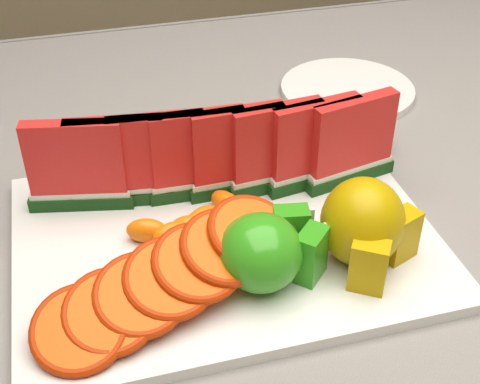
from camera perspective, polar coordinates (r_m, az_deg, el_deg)
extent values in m
cube|color=#49261B|center=(0.73, 4.73, -2.10)|extent=(1.40, 0.90, 0.03)
cube|color=gray|center=(0.72, 4.81, -0.91)|extent=(1.52, 1.02, 0.01)
cube|color=gray|center=(1.19, -3.69, 9.89)|extent=(1.52, 0.01, 0.20)
cube|color=silver|center=(0.65, -1.28, -4.02)|extent=(0.40, 0.30, 0.01)
ellipsoid|color=#27850E|center=(0.58, 1.76, -5.17)|extent=(0.10, 0.10, 0.07)
cube|color=#27850E|center=(0.59, 6.08, -5.34)|extent=(0.04, 0.04, 0.05)
cube|color=beige|center=(0.59, 6.62, -5.23)|extent=(0.02, 0.02, 0.05)
cube|color=#27850E|center=(0.61, 4.33, -3.38)|extent=(0.04, 0.03, 0.05)
cube|color=beige|center=(0.62, 4.86, -3.28)|extent=(0.03, 0.01, 0.05)
ellipsoid|color=#B5731E|center=(0.61, 10.40, -2.54)|extent=(0.09, 0.09, 0.08)
cube|color=#B5731E|center=(0.59, 10.91, -6.26)|extent=(0.04, 0.04, 0.05)
cube|color=#B5731E|center=(0.63, 13.52, -3.67)|extent=(0.04, 0.03, 0.05)
cylinder|color=silver|center=(0.93, 9.14, 8.61)|extent=(0.20, 0.20, 0.01)
cube|color=#0C380F|center=(0.70, -13.31, -0.67)|extent=(0.11, 0.04, 0.01)
cube|color=silver|center=(0.69, -13.43, -0.01)|extent=(0.10, 0.04, 0.01)
cube|color=red|center=(0.67, -13.92, 2.88)|extent=(0.10, 0.04, 0.08)
cube|color=#0C380F|center=(0.70, -10.03, -0.36)|extent=(0.11, 0.04, 0.01)
cube|color=silver|center=(0.69, -10.12, 0.30)|extent=(0.10, 0.03, 0.01)
cube|color=red|center=(0.67, -10.50, 3.22)|extent=(0.10, 0.03, 0.08)
cube|color=#0C380F|center=(0.70, -6.74, -0.04)|extent=(0.11, 0.03, 0.01)
cube|color=silver|center=(0.69, -6.80, 0.62)|extent=(0.10, 0.03, 0.01)
cube|color=red|center=(0.67, -7.05, 3.56)|extent=(0.10, 0.02, 0.08)
cube|color=#0C380F|center=(0.70, -3.45, 0.27)|extent=(0.11, 0.02, 0.01)
cube|color=silver|center=(0.69, -3.48, 0.94)|extent=(0.10, 0.02, 0.01)
cube|color=red|center=(0.67, -3.61, 3.88)|extent=(0.10, 0.02, 0.08)
cube|color=#0C380F|center=(0.70, -0.18, 0.58)|extent=(0.11, 0.02, 0.01)
cube|color=silver|center=(0.70, -0.19, 1.25)|extent=(0.10, 0.02, 0.01)
cube|color=red|center=(0.67, -0.19, 4.18)|extent=(0.10, 0.02, 0.08)
cube|color=#0C380F|center=(0.71, 3.03, 0.89)|extent=(0.11, 0.03, 0.01)
cube|color=silver|center=(0.70, 3.06, 1.55)|extent=(0.10, 0.03, 0.01)
cube|color=red|center=(0.68, 3.17, 4.47)|extent=(0.10, 0.02, 0.08)
cube|color=#0C380F|center=(0.72, 6.18, 1.19)|extent=(0.11, 0.04, 0.01)
cube|color=silver|center=(0.71, 6.24, 1.85)|extent=(0.10, 0.03, 0.01)
cube|color=red|center=(0.69, 6.46, 4.73)|extent=(0.10, 0.03, 0.08)
cube|color=#0C380F|center=(0.73, 9.25, 1.47)|extent=(0.11, 0.04, 0.01)
cube|color=silver|center=(0.72, 9.33, 2.12)|extent=(0.10, 0.04, 0.01)
cube|color=red|center=(0.70, 9.66, 4.97)|extent=(0.10, 0.04, 0.08)
cylinder|color=#D45000|center=(0.55, -13.54, -11.29)|extent=(0.08, 0.08, 0.03)
torus|color=red|center=(0.55, -13.54, -11.29)|extent=(0.09, 0.09, 0.04)
cylinder|color=#D45000|center=(0.56, -10.99, -9.97)|extent=(0.08, 0.08, 0.03)
torus|color=red|center=(0.56, -10.99, -9.97)|extent=(0.09, 0.09, 0.04)
cylinder|color=#D45000|center=(0.56, -8.47, -8.64)|extent=(0.07, 0.07, 0.03)
torus|color=red|center=(0.56, -8.47, -8.64)|extent=(0.08, 0.08, 0.04)
cylinder|color=#D45000|center=(0.56, -6.01, -7.31)|extent=(0.08, 0.08, 0.03)
torus|color=red|center=(0.56, -6.01, -7.31)|extent=(0.09, 0.09, 0.04)
cylinder|color=#D45000|center=(0.57, -3.60, -5.99)|extent=(0.09, 0.09, 0.03)
torus|color=red|center=(0.57, -3.60, -5.99)|extent=(0.10, 0.10, 0.04)
cylinder|color=#D45000|center=(0.58, -1.26, -4.69)|extent=(0.09, 0.09, 0.03)
torus|color=red|center=(0.58, -1.26, -4.69)|extent=(0.10, 0.10, 0.04)
cylinder|color=#D45000|center=(0.58, 1.01, -3.42)|extent=(0.10, 0.10, 0.03)
torus|color=red|center=(0.58, 1.01, -3.42)|extent=(0.11, 0.11, 0.04)
cylinder|color=#D45000|center=(0.73, -11.29, 2.13)|extent=(0.07, 0.06, 0.03)
torus|color=red|center=(0.73, -11.29, 2.13)|extent=(0.07, 0.07, 0.03)
cylinder|color=#D45000|center=(0.73, -7.61, 2.90)|extent=(0.07, 0.07, 0.03)
torus|color=red|center=(0.73, -7.61, 2.90)|extent=(0.08, 0.08, 0.03)
cylinder|color=#D45000|center=(0.74, -3.95, 3.66)|extent=(0.08, 0.08, 0.03)
torus|color=red|center=(0.74, -3.95, 3.66)|extent=(0.09, 0.08, 0.03)
cylinder|color=#D45000|center=(0.75, -0.34, 4.39)|extent=(0.08, 0.08, 0.03)
torus|color=red|center=(0.75, -0.34, 4.39)|extent=(0.09, 0.09, 0.03)
cylinder|color=#D45000|center=(0.76, 3.19, 5.09)|extent=(0.08, 0.08, 0.03)
torus|color=red|center=(0.76, 3.19, 5.09)|extent=(0.09, 0.09, 0.03)
cylinder|color=#D45000|center=(0.77, 6.62, 5.75)|extent=(0.09, 0.09, 0.03)
torus|color=red|center=(0.77, 6.62, 5.75)|extent=(0.10, 0.10, 0.03)
cylinder|color=#D45000|center=(0.78, 9.92, 6.36)|extent=(0.09, 0.09, 0.03)
torus|color=red|center=(0.78, 9.92, 6.36)|extent=(0.10, 0.10, 0.03)
ellipsoid|color=orange|center=(0.64, -7.96, -3.28)|extent=(0.04, 0.03, 0.02)
ellipsoid|color=orange|center=(0.63, -5.84, -3.61)|extent=(0.04, 0.03, 0.02)
ellipsoid|color=orange|center=(0.64, -4.21, -3.01)|extent=(0.04, 0.03, 0.02)
ellipsoid|color=orange|center=(0.65, -3.15, -2.28)|extent=(0.04, 0.03, 0.02)
ellipsoid|color=orange|center=(0.67, -1.15, -0.99)|extent=(0.04, 0.04, 0.02)
ellipsoid|color=orange|center=(0.66, 0.21, -1.72)|extent=(0.04, 0.03, 0.02)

